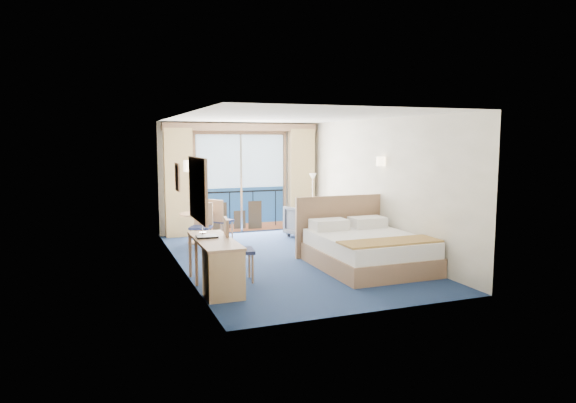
% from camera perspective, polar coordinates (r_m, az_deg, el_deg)
% --- Properties ---
extents(floor, '(6.50, 6.50, 0.00)m').
position_cam_1_polar(floor, '(9.91, -0.12, -6.41)').
color(floor, navy).
rests_on(floor, ground).
extents(room_walls, '(4.04, 6.54, 2.72)m').
position_cam_1_polar(room_walls, '(9.66, -0.13, 3.91)').
color(room_walls, beige).
rests_on(room_walls, ground).
extents(balcony_door, '(2.36, 0.03, 2.52)m').
position_cam_1_polar(balcony_door, '(12.75, -5.27, 1.75)').
color(balcony_door, navy).
rests_on(balcony_door, room_walls).
extents(curtain_left, '(0.65, 0.22, 2.55)m').
position_cam_1_polar(curtain_left, '(12.28, -12.04, 2.04)').
color(curtain_left, tan).
rests_on(curtain_left, room_walls).
extents(curtain_right, '(0.65, 0.22, 2.55)m').
position_cam_1_polar(curtain_right, '(13.11, 1.48, 2.49)').
color(curtain_right, tan).
rests_on(curtain_right, room_walls).
extents(pelmet, '(3.80, 0.25, 0.18)m').
position_cam_1_polar(pelmet, '(12.60, -5.16, 8.23)').
color(pelmet, '#9F7756').
rests_on(pelmet, room_walls).
extents(mirror, '(0.05, 1.25, 0.95)m').
position_cam_1_polar(mirror, '(7.69, -9.97, 1.34)').
color(mirror, '#9F7756').
rests_on(mirror, room_walls).
extents(wall_print, '(0.04, 0.42, 0.52)m').
position_cam_1_polar(wall_print, '(9.61, -12.18, 2.68)').
color(wall_print, '#9F7756').
rests_on(wall_print, room_walls).
extents(sconce_left, '(0.18, 0.18, 0.18)m').
position_cam_1_polar(sconce_left, '(8.56, -10.95, 3.89)').
color(sconce_left, beige).
rests_on(sconce_left, room_walls).
extents(sconce_right, '(0.18, 0.18, 0.18)m').
position_cam_1_polar(sconce_right, '(10.37, 10.29, 4.40)').
color(sconce_right, beige).
rests_on(sconce_right, room_walls).
extents(bed, '(1.89, 2.24, 1.19)m').
position_cam_1_polar(bed, '(9.36, 8.65, -5.20)').
color(bed, '#9F7756').
rests_on(bed, ground).
extents(nightstand, '(0.43, 0.41, 0.56)m').
position_cam_1_polar(nightstand, '(10.89, 7.95, -3.75)').
color(nightstand, tan).
rests_on(nightstand, ground).
extents(phone, '(0.20, 0.18, 0.07)m').
position_cam_1_polar(phone, '(10.84, 7.96, -2.10)').
color(phone, silver).
rests_on(phone, nightstand).
extents(armchair, '(1.05, 1.06, 0.75)m').
position_cam_1_polar(armchair, '(12.08, 2.07, -2.19)').
color(armchair, '#424850').
rests_on(armchair, ground).
extents(floor_lamp, '(0.20, 0.20, 1.45)m').
position_cam_1_polar(floor_lamp, '(12.82, 2.76, 1.59)').
color(floor_lamp, silver).
rests_on(floor_lamp, ground).
extents(desk, '(0.56, 1.62, 0.76)m').
position_cam_1_polar(desk, '(7.62, -7.40, -7.28)').
color(desk, '#9F7756').
rests_on(desk, ground).
extents(desk_chair, '(0.51, 0.50, 1.03)m').
position_cam_1_polar(desk_chair, '(8.31, -6.01, -4.92)').
color(desk_chair, '#21294E').
rests_on(desk_chair, ground).
extents(folder, '(0.34, 0.27, 0.03)m').
position_cam_1_polar(folder, '(8.12, -8.99, -3.87)').
color(folder, black).
rests_on(folder, desk).
extents(desk_lamp, '(0.11, 0.11, 0.43)m').
position_cam_1_polar(desk_lamp, '(8.35, -9.51, -1.46)').
color(desk_lamp, silver).
rests_on(desk_lamp, desk).
extents(round_table, '(0.74, 0.74, 0.67)m').
position_cam_1_polar(round_table, '(11.51, -10.13, -2.09)').
color(round_table, '#9F7756').
rests_on(round_table, ground).
extents(table_chair_a, '(0.58, 0.58, 0.96)m').
position_cam_1_polar(table_chair_a, '(11.59, -7.66, -1.80)').
color(table_chair_a, '#21294E').
rests_on(table_chair_a, ground).
extents(table_chair_b, '(0.56, 0.57, 0.96)m').
position_cam_1_polar(table_chair_b, '(10.92, -9.54, -2.37)').
color(table_chair_b, '#21294E').
rests_on(table_chair_b, ground).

